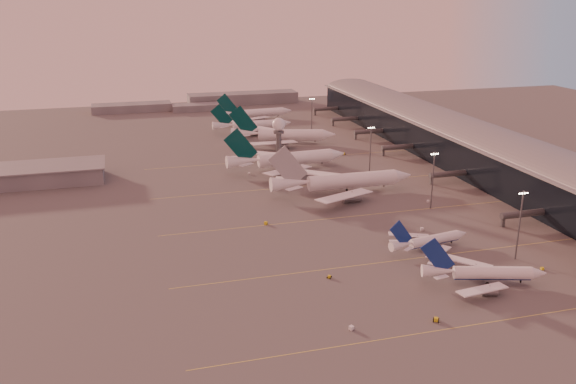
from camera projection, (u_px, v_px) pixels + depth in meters
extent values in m
plane|color=#555353|center=(360.00, 279.00, 196.54)|extent=(700.00, 700.00, 0.00)
cube|color=#F0DD54|center=(505.00, 320.00, 172.26)|extent=(180.00, 0.25, 0.02)
cube|color=#F0DD54|center=(429.00, 257.00, 213.41)|extent=(180.00, 0.25, 0.02)
cube|color=#F0DD54|center=(377.00, 214.00, 254.55)|extent=(180.00, 0.25, 0.02)
cube|color=#F0DD54|center=(339.00, 183.00, 295.70)|extent=(180.00, 0.25, 0.02)
cube|color=#F0DD54|center=(308.00, 157.00, 341.42)|extent=(180.00, 0.25, 0.02)
cube|color=black|center=(472.00, 149.00, 322.13)|extent=(36.00, 360.00, 18.00)
cylinder|color=slate|center=(473.00, 133.00, 319.32)|extent=(10.08, 360.00, 10.08)
cube|color=slate|center=(473.00, 132.00, 319.26)|extent=(40.00, 362.00, 0.80)
cylinder|color=#515358|center=(526.00, 214.00, 241.86)|extent=(22.00, 2.80, 2.80)
cube|color=#515358|center=(503.00, 221.00, 240.00)|extent=(1.20, 1.20, 4.40)
cylinder|color=#515358|center=(450.00, 174.00, 294.89)|extent=(22.00, 2.80, 2.80)
cube|color=#515358|center=(431.00, 180.00, 293.04)|extent=(1.20, 1.20, 4.40)
cylinder|color=#515358|center=(400.00, 147.00, 346.10)|extent=(22.00, 2.80, 2.80)
cube|color=#515358|center=(383.00, 152.00, 344.24)|extent=(1.20, 1.20, 4.40)
cylinder|color=#515358|center=(370.00, 131.00, 384.50)|extent=(22.00, 2.80, 2.80)
cube|color=#515358|center=(356.00, 136.00, 382.64)|extent=(1.20, 1.20, 4.40)
cylinder|color=#515358|center=(347.00, 119.00, 422.90)|extent=(22.00, 2.80, 2.80)
cube|color=#515358|center=(333.00, 123.00, 421.04)|extent=(1.20, 1.20, 4.40)
cylinder|color=#515358|center=(328.00, 109.00, 459.47)|extent=(22.00, 2.80, 2.80)
cube|color=#515358|center=(315.00, 112.00, 457.62)|extent=(1.20, 1.20, 4.40)
cube|color=slate|center=(17.00, 176.00, 292.37)|extent=(80.00, 25.00, 8.00)
cube|color=slate|center=(16.00, 168.00, 291.06)|extent=(82.00, 27.00, 0.60)
cylinder|color=#515358|center=(279.00, 155.00, 304.11)|extent=(2.60, 2.60, 22.00)
cylinder|color=#515358|center=(279.00, 132.00, 300.52)|extent=(5.20, 5.20, 1.20)
sphere|color=white|center=(279.00, 124.00, 299.30)|extent=(6.40, 6.40, 6.40)
cylinder|color=#515358|center=(279.00, 117.00, 298.14)|extent=(0.16, 0.16, 2.00)
cylinder|color=#515358|center=(519.00, 226.00, 207.58)|extent=(0.56, 0.56, 25.00)
cube|color=#515358|center=(524.00, 192.00, 203.83)|extent=(3.60, 0.25, 0.25)
sphere|color=#FFEABF|center=(520.00, 194.00, 203.57)|extent=(0.56, 0.56, 0.56)
sphere|color=#FFEABF|center=(522.00, 193.00, 203.83)|extent=(0.56, 0.56, 0.56)
sphere|color=#FFEABF|center=(525.00, 193.00, 204.08)|extent=(0.56, 0.56, 0.56)
sphere|color=#FFEABF|center=(527.00, 193.00, 204.34)|extent=(0.56, 0.56, 0.56)
cylinder|color=#515358|center=(433.00, 181.00, 257.09)|extent=(0.56, 0.56, 25.00)
cube|color=#515358|center=(435.00, 153.00, 253.34)|extent=(3.60, 0.25, 0.25)
sphere|color=#FFEABF|center=(431.00, 154.00, 253.08)|extent=(0.56, 0.56, 0.56)
sphere|color=#FFEABF|center=(434.00, 154.00, 253.34)|extent=(0.56, 0.56, 0.56)
sphere|color=#FFEABF|center=(436.00, 154.00, 253.60)|extent=(0.56, 0.56, 0.56)
sphere|color=#FFEABF|center=(438.00, 154.00, 253.86)|extent=(0.56, 0.56, 0.56)
cylinder|color=#515358|center=(370.00, 150.00, 306.09)|extent=(0.56, 0.56, 25.00)
cube|color=#515358|center=(371.00, 127.00, 302.34)|extent=(3.60, 0.25, 0.25)
sphere|color=#FFEABF|center=(369.00, 128.00, 302.08)|extent=(0.56, 0.56, 0.56)
sphere|color=#FFEABF|center=(370.00, 128.00, 302.34)|extent=(0.56, 0.56, 0.56)
sphere|color=#FFEABF|center=(372.00, 128.00, 302.60)|extent=(0.56, 0.56, 0.56)
sphere|color=#FFEABF|center=(374.00, 128.00, 302.86)|extent=(0.56, 0.56, 0.56)
cylinder|color=#515358|center=(312.00, 117.00, 387.87)|extent=(0.56, 0.56, 25.00)
cube|color=#515358|center=(312.00, 98.00, 384.12)|extent=(3.60, 0.25, 0.25)
sphere|color=#FFEABF|center=(310.00, 99.00, 383.86)|extent=(0.56, 0.56, 0.56)
sphere|color=#FFEABF|center=(311.00, 99.00, 384.12)|extent=(0.56, 0.56, 0.56)
sphere|color=#FFEABF|center=(313.00, 99.00, 384.37)|extent=(0.56, 0.56, 0.56)
sphere|color=#FFEABF|center=(314.00, 99.00, 384.63)|extent=(0.56, 0.56, 0.56)
cube|color=slate|center=(132.00, 107.00, 472.73)|extent=(60.00, 18.00, 6.00)
cube|color=slate|center=(243.00, 98.00, 504.59)|extent=(90.00, 20.00, 9.00)
cube|color=slate|center=(198.00, 107.00, 476.62)|extent=(40.00, 15.00, 5.00)
cylinder|color=white|center=(492.00, 274.00, 192.36)|extent=(24.37, 10.99, 4.12)
cylinder|color=navy|center=(492.00, 277.00, 192.65)|extent=(23.57, 9.74, 2.97)
cone|color=white|center=(538.00, 275.00, 192.08)|extent=(5.68, 5.31, 4.12)
cone|color=white|center=(438.00, 272.00, 192.54)|extent=(10.92, 6.90, 4.12)
cube|color=white|center=(482.00, 291.00, 183.07)|extent=(17.97, 7.35, 1.30)
cylinder|color=gray|center=(489.00, 293.00, 185.88)|extent=(5.26, 3.93, 2.68)
cube|color=gray|center=(489.00, 290.00, 185.52)|extent=(0.39, 0.35, 1.65)
cube|color=white|center=(465.00, 263.00, 202.34)|extent=(15.27, 15.24, 1.30)
cylinder|color=gray|center=(475.00, 271.00, 200.59)|extent=(5.26, 3.93, 2.68)
cube|color=gray|center=(476.00, 268.00, 200.23)|extent=(0.39, 0.35, 1.65)
cube|color=navy|center=(437.00, 258.00, 190.95)|extent=(10.94, 3.66, 12.29)
cube|color=white|center=(441.00, 279.00, 188.05)|extent=(4.91, 2.48, 0.27)
cube|color=white|center=(435.00, 266.00, 196.96)|extent=(4.63, 4.48, 0.27)
cylinder|color=black|center=(520.00, 283.00, 193.07)|extent=(0.54, 0.54, 1.09)
cylinder|color=black|center=(483.00, 279.00, 195.53)|extent=(1.30, 0.87, 1.19)
cylinder|color=black|center=(487.00, 286.00, 191.00)|extent=(1.30, 0.87, 1.19)
cylinder|color=white|center=(435.00, 241.00, 219.86)|extent=(20.93, 6.90, 3.51)
cylinder|color=navy|center=(434.00, 243.00, 220.11)|extent=(20.36, 5.86, 2.53)
cone|color=white|center=(461.00, 235.00, 224.87)|extent=(4.52, 4.13, 3.51)
cone|color=white|center=(401.00, 246.00, 213.78)|extent=(9.12, 4.90, 3.51)
cube|color=white|center=(439.00, 253.00, 210.58)|extent=(13.93, 11.84, 1.10)
cylinder|color=gray|center=(440.00, 254.00, 213.85)|extent=(4.32, 2.92, 2.28)
cube|color=gray|center=(440.00, 252.00, 213.54)|extent=(0.31, 0.27, 1.40)
cube|color=white|center=(409.00, 236.00, 225.42)|extent=(15.25, 7.99, 1.10)
cylinder|color=gray|center=(417.00, 241.00, 225.19)|extent=(4.32, 2.92, 2.28)
cube|color=gray|center=(418.00, 238.00, 224.88)|extent=(0.31, 0.27, 1.40)
cube|color=navy|center=(401.00, 235.00, 212.25)|extent=(9.56, 1.92, 10.47)
cube|color=white|center=(408.00, 250.00, 210.33)|extent=(4.12, 3.54, 0.23)
cube|color=white|center=(395.00, 242.00, 217.19)|extent=(4.25, 2.56, 0.23)
cylinder|color=black|center=(451.00, 243.00, 223.80)|extent=(0.46, 0.46, 0.92)
cylinder|color=black|center=(427.00, 245.00, 221.67)|extent=(1.08, 0.62, 1.02)
cylinder|color=black|center=(434.00, 249.00, 218.18)|extent=(1.08, 0.62, 1.02)
cylinder|color=white|center=(352.00, 183.00, 280.85)|extent=(42.14, 6.99, 6.57)
cylinder|color=white|center=(352.00, 186.00, 281.31)|extent=(41.28, 5.14, 4.73)
cone|color=white|center=(402.00, 179.00, 287.09)|extent=(8.21, 6.65, 6.57)
cone|color=white|center=(290.00, 186.00, 273.16)|extent=(17.71, 6.75, 6.57)
cube|color=white|center=(344.00, 199.00, 262.61)|extent=(30.03, 20.13, 1.95)
cylinder|color=gray|center=(352.00, 201.00, 268.50)|extent=(8.19, 4.35, 4.27)
cube|color=gray|center=(352.00, 197.00, 268.03)|extent=(0.32, 0.27, 2.63)
cube|color=white|center=(319.00, 176.00, 294.70)|extent=(29.87, 20.59, 1.95)
cylinder|color=gray|center=(332.00, 183.00, 293.00)|extent=(8.19, 4.35, 4.27)
cube|color=gray|center=(332.00, 180.00, 292.53)|extent=(0.32, 0.27, 2.63)
cube|color=#A1A4A8|center=(288.00, 170.00, 270.52)|extent=(18.23, 0.55, 19.51)
cube|color=white|center=(294.00, 191.00, 265.56)|extent=(8.67, 6.26, 0.27)
cube|color=white|center=(284.00, 181.00, 280.49)|extent=(8.65, 6.37, 0.27)
cylinder|color=black|center=(384.00, 188.00, 286.08)|extent=(0.53, 0.53, 1.06)
cylinder|color=black|center=(343.00, 190.00, 283.38)|extent=(1.17, 0.54, 1.17)
cylinder|color=black|center=(347.00, 193.00, 279.11)|extent=(1.17, 0.54, 1.17)
cylinder|color=white|center=(295.00, 160.00, 318.49)|extent=(40.18, 8.56, 6.43)
cylinder|color=white|center=(295.00, 163.00, 318.94)|extent=(39.29, 6.71, 4.63)
cone|color=white|center=(337.00, 156.00, 325.78)|extent=(8.05, 6.84, 6.43)
cone|color=white|center=(243.00, 163.00, 309.57)|extent=(17.05, 7.32, 6.43)
cube|color=white|center=(288.00, 173.00, 300.74)|extent=(28.27, 20.69, 1.90)
cylinder|color=gray|center=(294.00, 175.00, 306.63)|extent=(7.93, 4.59, 4.18)
cube|color=gray|center=(294.00, 172.00, 306.15)|extent=(0.35, 0.29, 2.57)
cube|color=white|center=(268.00, 156.00, 330.92)|extent=(29.09, 18.30, 1.90)
cylinder|color=gray|center=(279.00, 162.00, 329.67)|extent=(7.93, 4.59, 4.18)
cube|color=gray|center=(279.00, 159.00, 329.20)|extent=(0.35, 0.29, 2.57)
cube|color=#023636|center=(241.00, 149.00, 306.91)|extent=(17.70, 1.33, 19.04)
cube|color=white|center=(246.00, 167.00, 302.49)|extent=(8.16, 6.28, 0.28)
cube|color=white|center=(238.00, 159.00, 316.38)|extent=(8.24, 5.68, 0.28)
cylinder|color=black|center=(322.00, 165.00, 324.38)|extent=(0.55, 0.55, 1.11)
cylinder|color=black|center=(288.00, 167.00, 320.93)|extent=(1.25, 0.62, 1.22)
cylinder|color=black|center=(291.00, 169.00, 316.54)|extent=(1.25, 0.62, 1.22)
cylinder|color=white|center=(291.00, 137.00, 370.81)|extent=(39.51, 17.08, 6.34)
cylinder|color=white|center=(291.00, 139.00, 371.25)|extent=(38.26, 15.16, 4.56)
cone|color=white|center=(329.00, 137.00, 370.61)|extent=(9.08, 8.21, 6.34)
cone|color=white|center=(245.00, 135.00, 370.80)|extent=(17.60, 10.70, 6.34)
cube|color=white|center=(274.00, 145.00, 355.53)|extent=(29.28, 12.29, 1.88)
cylinder|color=gray|center=(282.00, 148.00, 360.02)|extent=(8.46, 6.08, 4.12)
cube|color=gray|center=(282.00, 145.00, 359.55)|extent=(0.39, 0.35, 2.54)
cube|color=white|center=(275.00, 132.00, 386.94)|extent=(25.05, 24.65, 1.88)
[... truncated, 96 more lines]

